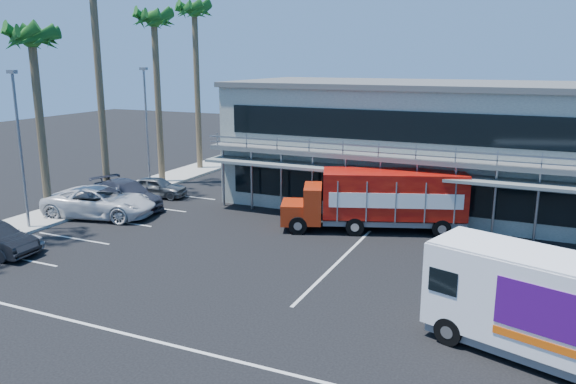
% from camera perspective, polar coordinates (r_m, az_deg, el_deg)
% --- Properties ---
extents(ground, '(120.00, 120.00, 0.00)m').
position_cam_1_polar(ground, '(22.79, -2.24, -8.82)').
color(ground, black).
rests_on(ground, ground).
extents(building, '(22.40, 12.00, 7.30)m').
position_cam_1_polar(building, '(34.77, 13.33, 4.82)').
color(building, gray).
rests_on(building, ground).
extents(curb_strip, '(3.00, 32.00, 0.16)m').
position_cam_1_polar(curb_strip, '(35.91, -19.69, -1.17)').
color(curb_strip, '#A5A399').
rests_on(curb_strip, ground).
extents(palm_c, '(2.80, 2.80, 10.75)m').
position_cam_1_polar(palm_c, '(32.74, -24.54, 13.26)').
color(palm_c, brown).
rests_on(palm_c, ground).
extents(palm_e, '(2.80, 2.80, 12.25)m').
position_cam_1_polar(palm_e, '(40.04, -13.43, 15.82)').
color(palm_e, brown).
rests_on(palm_e, ground).
extents(palm_f, '(2.80, 2.80, 13.25)m').
position_cam_1_polar(palm_f, '(44.81, -9.47, 16.84)').
color(palm_f, brown).
rests_on(palm_f, ground).
extents(light_pole_near, '(0.50, 0.25, 8.09)m').
position_cam_1_polar(light_pole_near, '(31.17, -25.58, 4.49)').
color(light_pole_near, gray).
rests_on(light_pole_near, ground).
extents(light_pole_far, '(0.50, 0.25, 8.09)m').
position_cam_1_polar(light_pole_far, '(38.32, -14.17, 6.81)').
color(light_pole_far, gray).
rests_on(light_pole_far, ground).
extents(red_truck, '(9.38, 5.13, 3.10)m').
position_cam_1_polar(red_truck, '(28.89, 9.38, -0.65)').
color(red_truck, '#A6270D').
rests_on(red_truck, ground).
extents(white_van, '(6.88, 4.14, 3.18)m').
position_cam_1_polar(white_van, '(18.04, 24.39, -10.44)').
color(white_van, white).
rests_on(white_van, ground).
extents(parked_car_c, '(6.63, 4.21, 1.70)m').
position_cam_1_polar(parked_car_c, '(32.92, -18.55, -0.97)').
color(parked_car_c, silver).
rests_on(parked_car_c, ground).
extents(parked_car_d, '(5.96, 4.03, 1.60)m').
position_cam_1_polar(parked_car_d, '(34.52, -16.09, -0.24)').
color(parked_car_d, '#292B36').
rests_on(parked_car_d, ground).
extents(parked_car_e, '(4.09, 2.29, 1.31)m').
position_cam_1_polar(parked_car_e, '(36.72, -13.20, 0.50)').
color(parked_car_e, slate).
rests_on(parked_car_e, ground).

